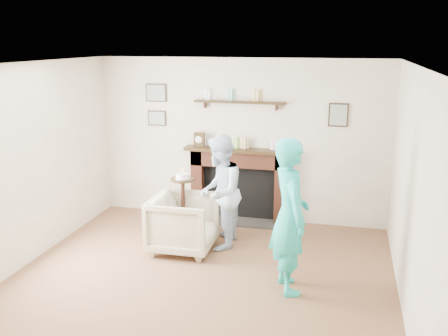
{
  "coord_description": "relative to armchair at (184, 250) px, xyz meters",
  "views": [
    {
      "loc": [
        1.57,
        -4.87,
        2.76
      ],
      "look_at": [
        0.14,
        0.9,
        1.22
      ],
      "focal_mm": 40.0,
      "sensor_mm": 36.0,
      "label": 1
    }
  ],
  "objects": [
    {
      "name": "room_shell",
      "position": [
        0.46,
        -0.38,
        1.62
      ],
      "size": [
        4.54,
        5.02,
        2.52
      ],
      "color": "beige",
      "rests_on": "ground"
    },
    {
      "name": "man",
      "position": [
        0.44,
        0.24,
        0.0
      ],
      "size": [
        0.64,
        0.79,
        1.55
      ],
      "primitive_type": "imported",
      "rotation": [
        0.0,
        0.0,
        -1.5
      ],
      "color": "#AABED5",
      "rests_on": "ground"
    },
    {
      "name": "pedestal_table",
      "position": [
        -0.1,
        0.3,
        0.65
      ],
      "size": [
        0.33,
        0.33,
        1.05
      ],
      "color": "black",
      "rests_on": "ground"
    },
    {
      "name": "ground",
      "position": [
        0.46,
        -1.07,
        0.0
      ],
      "size": [
        5.0,
        5.0,
        0.0
      ],
      "primitive_type": "plane",
      "color": "brown",
      "rests_on": "ground"
    },
    {
      "name": "woman",
      "position": [
        1.49,
        -0.74,
        0.0
      ],
      "size": [
        0.64,
        0.75,
        1.75
      ],
      "primitive_type": "imported",
      "rotation": [
        0.0,
        0.0,
        1.97
      ],
      "color": "#1FB09E",
      "rests_on": "ground"
    },
    {
      "name": "armchair",
      "position": [
        0.0,
        0.0,
        0.0
      ],
      "size": [
        0.85,
        0.83,
        0.76
      ],
      "primitive_type": "imported",
      "rotation": [
        0.0,
        0.0,
        1.59
      ],
      "color": "tan",
      "rests_on": "ground"
    }
  ]
}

